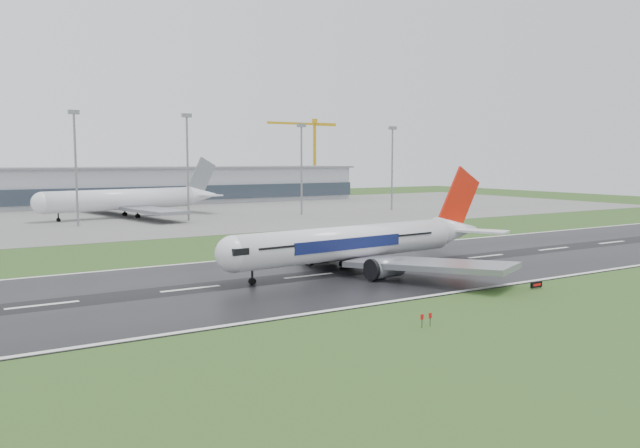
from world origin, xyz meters
TOP-DOWN VIEW (x-y plane):
  - ground at (0.00, 0.00)m, footprint 520.00×520.00m
  - runway at (0.00, 0.00)m, footprint 400.00×45.00m
  - apron at (0.00, 125.00)m, footprint 400.00×130.00m
  - terminal at (0.00, 185.00)m, footprint 240.00×36.00m
  - main_airliner at (11.42, 0.13)m, footprint 61.05×58.60m
  - parked_airliner at (2.48, 121.32)m, footprint 74.52×70.93m
  - tower_crane at (120.11, 200.00)m, footprint 40.74×2.41m
  - runway_sign at (23.63, -25.85)m, footprint 2.31×0.34m
  - floodmast_2 at (-17.46, 100.00)m, footprint 0.64×0.64m
  - floodmast_3 at (15.14, 100.00)m, footprint 0.64×0.64m
  - floodmast_4 at (55.39, 100.00)m, footprint 0.64×0.64m
  - floodmast_5 at (94.20, 100.00)m, footprint 0.64×0.64m

SIDE VIEW (x-z plane):
  - ground at x=0.00m, z-range 0.00..0.00m
  - apron at x=0.00m, z-range 0.00..0.08m
  - runway at x=0.00m, z-range 0.00..0.10m
  - runway_sign at x=23.63m, z-range 0.00..1.04m
  - terminal at x=0.00m, z-range 0.00..15.00m
  - main_airliner at x=11.42m, z-range 0.10..16.81m
  - parked_airliner at x=2.48m, z-range 0.08..19.06m
  - floodmast_4 at x=55.39m, z-range 0.00..29.82m
  - floodmast_5 at x=94.20m, z-range 0.00..29.96m
  - floodmast_2 at x=-17.46m, z-range 0.00..31.47m
  - floodmast_3 at x=15.14m, z-range 0.00..31.71m
  - tower_crane at x=120.11m, z-range 0.00..40.52m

